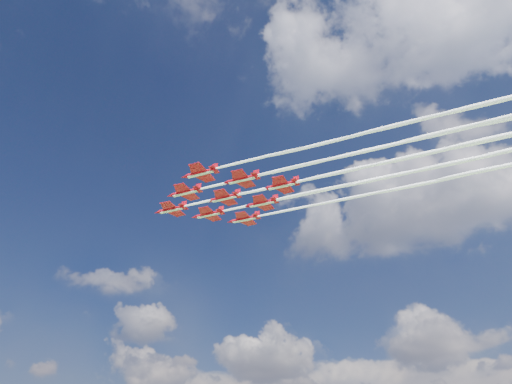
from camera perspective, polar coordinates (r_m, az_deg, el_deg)
jet_lead at (r=134.27m, az=19.37°, el=4.31°), size 158.57×28.15×2.78m
jet_row2_port at (r=128.62m, az=22.96°, el=6.83°), size 158.57×28.15×2.78m
jet_row2_starb at (r=140.69m, az=23.28°, el=3.45°), size 158.57×28.15×2.78m
jet_row3_port at (r=123.78m, az=26.91°, el=9.54°), size 158.57×28.15×2.78m
jet_row3_centre at (r=135.51m, az=26.86°, el=5.80°), size 158.57×28.15×2.78m
jet_row3_starb at (r=147.73m, az=26.82°, el=2.67°), size 158.57×28.15×2.78m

